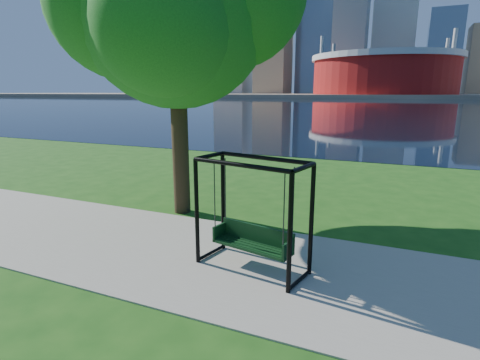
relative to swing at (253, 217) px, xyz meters
The scene contains 8 objects.
ground 1.30m from the swing, 131.97° to the left, with size 900.00×900.00×0.00m, color #1E5114.
path 1.15m from the swing, behind, with size 120.00×4.00×0.03m, color #9E937F.
river 102.58m from the swing, 90.29° to the left, with size 900.00×180.00×0.02m, color black.
far_bank 306.58m from the swing, 90.10° to the left, with size 900.00×228.00×2.00m, color #937F60.
stadium 236.18m from the swing, 92.56° to the left, with size 83.00×83.00×32.00m.
skyline 321.90m from the swing, 90.86° to the left, with size 392.00×66.00×96.50m.
swing is the anchor object (origin of this frame).
park_tree 6.05m from the swing, 141.29° to the left, with size 6.38×5.76×7.92m.
Camera 1 is at (2.94, -6.79, 3.33)m, focal length 28.00 mm.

